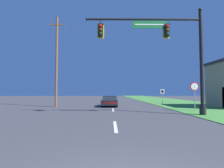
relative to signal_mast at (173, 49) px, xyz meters
The scene contains 7 objects.
grass_verge_right 21.43m from the signal_mast, 72.82° to the left, with size 10.00×110.00×0.04m.
road_center_line 13.59m from the signal_mast, 109.90° to the left, with size 0.16×34.80×0.01m.
signal_mast is the anchor object (origin of this frame).
car_ahead 10.30m from the signal_mast, 119.68° to the left, with size 1.91×4.27×1.19m.
stop_sign 4.95m from the signal_mast, 44.43° to the left, with size 0.76×0.07×2.50m.
route_sign_post 12.20m from the signal_mast, 77.26° to the left, with size 0.55×0.06×2.03m.
utility_pole_near 12.95m from the signal_mast, 145.97° to the left, with size 1.80×0.26×10.35m.
Camera 1 is at (-0.22, -2.51, 1.64)m, focal length 28.00 mm.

